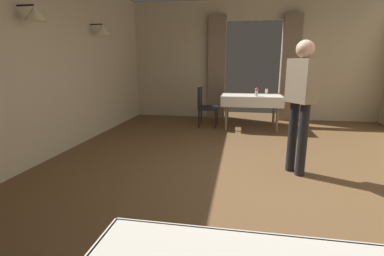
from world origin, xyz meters
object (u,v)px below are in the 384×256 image
(flower_vase_mid, at_px, (256,92))
(dining_table_mid, at_px, (251,99))
(chair_mid_left, at_px, (205,104))
(glass_mid_b, at_px, (266,91))
(person_waiter_by_doorway, at_px, (301,97))

(flower_vase_mid, bearing_deg, dining_table_mid, 107.88)
(chair_mid_left, bearing_deg, flower_vase_mid, -10.71)
(flower_vase_mid, xyz_separation_m, glass_mid_b, (0.26, 0.56, -0.04))
(dining_table_mid, xyz_separation_m, glass_mid_b, (0.35, 0.28, 0.15))
(dining_table_mid, bearing_deg, glass_mid_b, 39.44)
(person_waiter_by_doorway, bearing_deg, flower_vase_mid, 100.00)
(person_waiter_by_doorway, bearing_deg, chair_mid_left, 120.75)
(dining_table_mid, relative_size, chair_mid_left, 1.43)
(dining_table_mid, height_order, flower_vase_mid, flower_vase_mid)
(dining_table_mid, distance_m, glass_mid_b, 0.47)
(dining_table_mid, relative_size, glass_mid_b, 11.92)
(dining_table_mid, xyz_separation_m, person_waiter_by_doorway, (0.52, -2.69, 0.37))
(glass_mid_b, bearing_deg, person_waiter_by_doorway, -86.74)
(flower_vase_mid, distance_m, person_waiter_by_doorway, 2.46)
(flower_vase_mid, bearing_deg, chair_mid_left, 169.29)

